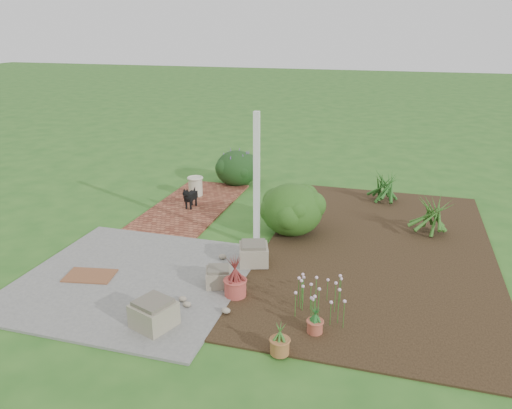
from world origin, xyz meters
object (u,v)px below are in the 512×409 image
(evergreen_shrub, at_px, (292,208))
(stone_trough_near, at_px, (154,315))
(black_dog, at_px, (190,196))
(cream_ceramic_urn, at_px, (195,186))

(evergreen_shrub, bearing_deg, stone_trough_near, -106.13)
(black_dog, bearing_deg, stone_trough_near, -68.00)
(stone_trough_near, distance_m, black_dog, 4.64)
(black_dog, distance_m, evergreen_shrub, 2.58)
(stone_trough_near, xyz_separation_m, cream_ceramic_urn, (-1.62, 5.27, 0.05))
(cream_ceramic_urn, bearing_deg, black_dog, -75.09)
(cream_ceramic_urn, distance_m, evergreen_shrub, 3.12)
(black_dog, relative_size, evergreen_shrub, 0.45)
(stone_trough_near, relative_size, evergreen_shrub, 0.42)
(stone_trough_near, height_order, black_dog, black_dog)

